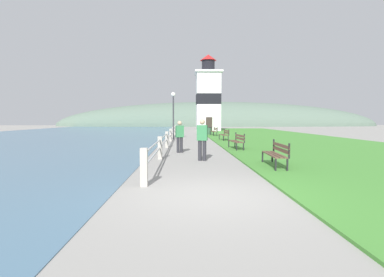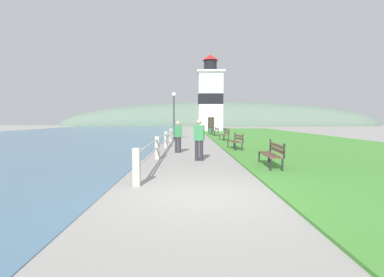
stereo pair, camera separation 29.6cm
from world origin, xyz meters
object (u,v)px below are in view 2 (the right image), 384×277
person_strolling (199,138)px  person_by_railing (178,135)px  park_bench_near (272,153)px  trash_bin (210,131)px  lighthouse (210,98)px  park_bench_by_lighthouse (215,131)px  park_bench_far (225,134)px  park_bench_midway (236,140)px  lamp_post (174,107)px

person_strolling → person_by_railing: bearing=30.1°
park_bench_near → trash_bin: 21.72m
park_bench_near → person_strolling: person_strolling is taller
park_bench_near → lighthouse: bearing=-87.7°
park_bench_by_lighthouse → trash_bin: park_bench_by_lighthouse is taller
person_strolling → trash_bin: bearing=6.6°
person_strolling → person_by_railing: person_strolling is taller
person_strolling → park_bench_far: bearing=-0.1°
park_bench_near → person_by_railing: bearing=-51.7°
lighthouse → person_strolling: 31.52m
park_bench_near → park_bench_by_lighthouse: same height
park_bench_midway → lighthouse: size_ratio=0.17×
park_bench_far → lighthouse: size_ratio=0.15×
park_bench_near → trash_bin: (-0.52, 21.71, -0.12)m
trash_bin → park_bench_far: bearing=-86.7°
park_bench_near → lamp_post: lamp_post is taller
park_bench_midway → park_bench_by_lighthouse: size_ratio=1.04×
person_by_railing → park_bench_midway: bearing=-84.1°
park_bench_near → lighthouse: 33.29m
park_bench_midway → park_bench_by_lighthouse: bearing=-95.0°
park_bench_far → trash_bin: size_ratio=1.97×
lamp_post → park_bench_midway: bearing=-66.2°
park_bench_midway → park_bench_by_lighthouse: same height
park_bench_near → person_by_railing: size_ratio=1.25×
park_bench_far → lamp_post: size_ratio=0.42×
park_bench_far → park_bench_by_lighthouse: size_ratio=0.91×
person_strolling → person_by_railing: size_ratio=1.06×
trash_bin → lamp_post: size_ratio=0.21×
park_bench_near → park_bench_by_lighthouse: 20.02m
park_bench_midway → lighthouse: 27.20m
park_bench_midway → person_strolling: person_strolling is taller
park_bench_near → trash_bin: park_bench_near is taller
park_bench_midway → lamp_post: (-3.85, 8.74, 2.20)m
park_bench_by_lighthouse → person_strolling: (-2.37, -18.17, 0.39)m
park_bench_midway → lamp_post: lamp_post is taller
lamp_post → person_by_railing: bearing=-86.2°
park_bench_far → trash_bin: park_bench_far is taller
park_bench_far → park_bench_by_lighthouse: 6.90m
park_bench_by_lighthouse → lamp_post: 6.86m
park_bench_by_lighthouse → lighthouse: bearing=-97.0°
person_strolling → park_bench_midway: bearing=-15.0°
park_bench_far → trash_bin: bearing=-91.7°
person_strolling → lighthouse: bearing=7.2°
park_bench_far → person_by_railing: person_by_railing is taller
trash_bin → park_bench_near: bearing=-88.6°
park_bench_by_lighthouse → person_by_railing: bearing=72.5°
park_bench_midway → person_strolling: bearing=58.2°
lighthouse → park_bench_near: bearing=-90.5°
park_bench_midway → park_bench_by_lighthouse: 13.87m
park_bench_midway → trash_bin: bearing=-93.5°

